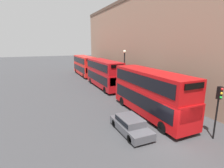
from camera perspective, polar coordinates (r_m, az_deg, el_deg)
name	(u,v)px	position (r m, az deg, el deg)	size (l,w,h in m)	color
ground_plane	(168,142)	(13.82, 17.88, -17.59)	(200.00, 200.00, 0.00)	#38383A
bus_leading	(150,91)	(17.20, 12.25, -2.31)	(2.59, 10.16, 4.43)	#B20C0F
bus_second_in_queue	(104,73)	(28.07, -2.71, 3.76)	(2.59, 10.29, 4.36)	#A80F14
bus_third_in_queue	(84,65)	(39.52, -9.00, 6.20)	(2.59, 10.53, 4.26)	red
car_dark_sedan	(130,124)	(14.23, 6.02, -12.97)	(1.78, 4.22, 1.26)	#47474C
traffic_light	(218,102)	(14.52, 31.41, -5.04)	(0.30, 0.36, 3.99)	black
street_lamp	(124,66)	(25.76, 4.07, 5.96)	(0.44, 0.44, 6.04)	black
pedestrian	(93,71)	(40.35, -6.11, 4.14)	(0.36, 0.36, 1.65)	#334C6B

